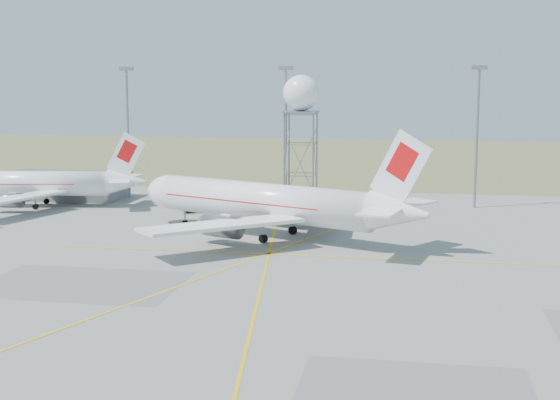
% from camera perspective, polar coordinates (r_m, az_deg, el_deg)
% --- Properties ---
extents(ground, '(400.00, 400.00, 0.00)m').
position_cam_1_polar(ground, '(53.76, -1.04, -11.12)').
color(ground, gray).
rests_on(ground, ground).
extents(grass_strip, '(400.00, 120.00, 0.03)m').
position_cam_1_polar(grass_strip, '(190.75, 7.18, 3.10)').
color(grass_strip, olive).
rests_on(grass_strip, ground).
extents(building_grey, '(19.00, 10.00, 3.90)m').
position_cam_1_polar(building_grey, '(127.22, -15.47, 1.00)').
color(building_grey, gray).
rests_on(building_grey, ground).
extents(mast_a, '(2.20, 0.50, 20.50)m').
position_cam_1_polar(mast_a, '(124.18, -11.07, 5.66)').
color(mast_a, gray).
rests_on(mast_a, ground).
extents(mast_b, '(2.20, 0.50, 20.50)m').
position_cam_1_polar(mast_b, '(117.48, 0.43, 5.65)').
color(mast_b, gray).
rests_on(mast_b, ground).
extents(mast_c, '(2.20, 0.50, 20.50)m').
position_cam_1_polar(mast_c, '(116.07, 14.24, 5.36)').
color(mast_c, gray).
rests_on(mast_c, ground).
extents(airliner_main, '(37.34, 34.85, 13.31)m').
position_cam_1_polar(airliner_main, '(91.57, -0.92, -0.22)').
color(airliner_main, white).
rests_on(airliner_main, ground).
extents(airliner_far, '(32.19, 30.94, 10.97)m').
position_cam_1_polar(airliner_far, '(119.81, -17.71, 1.12)').
color(airliner_far, white).
rests_on(airliner_far, ground).
extents(radar_tower, '(5.31, 5.31, 19.22)m').
position_cam_1_polar(radar_tower, '(115.39, 1.54, 4.96)').
color(radar_tower, gray).
rests_on(radar_tower, ground).
extents(fire_truck, '(9.60, 4.79, 3.70)m').
position_cam_1_polar(fire_truck, '(110.22, -4.82, 0.05)').
color(fire_truck, '#C6CE18').
rests_on(fire_truck, ground).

